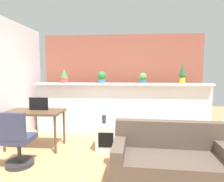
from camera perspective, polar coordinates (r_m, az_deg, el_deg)
ground_plane at (r=3.05m, az=1.54°, el=-24.16°), size 12.00×12.00×0.00m
divider_wall at (r=4.73m, az=2.80°, el=-5.43°), size 4.21×0.16×1.21m
plant_shelf at (r=4.61m, az=2.82°, el=2.09°), size 4.21×0.32×0.04m
brick_wall_behind at (r=5.25m, az=3.02°, el=2.79°), size 4.21×0.10×2.50m
potted_plant_0 at (r=4.86m, az=-13.97°, el=4.36°), size 0.18×0.18×0.34m
potted_plant_1 at (r=4.67m, az=-3.06°, el=4.18°), size 0.22×0.22×0.28m
potted_plant_2 at (r=4.58m, az=9.14°, el=3.83°), size 0.18×0.18×0.25m
potted_plant_3 at (r=4.79m, az=20.17°, el=4.82°), size 0.15×0.15×0.47m
desk at (r=4.13m, az=-21.89°, el=-6.61°), size 1.10×0.60×0.75m
tv_monitor at (r=4.14m, az=-20.90°, el=-3.56°), size 0.38×0.04×0.25m
office_chair at (r=3.49m, az=-26.35°, el=-13.76°), size 0.44×0.45×0.91m
side_cube_shelf at (r=3.88m, az=-1.52°, el=-13.34°), size 0.40×0.41×0.50m
vase_on_shelf at (r=3.85m, az=-2.34°, el=-8.35°), size 0.08×0.08×0.17m
couch at (r=2.92m, az=16.88°, el=-19.58°), size 1.60×0.84×0.80m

